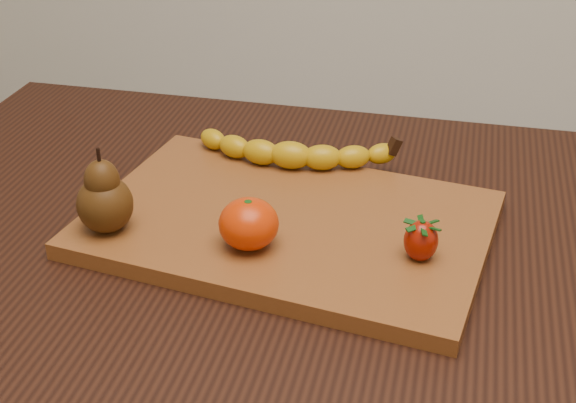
% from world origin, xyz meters
% --- Properties ---
extents(table, '(1.00, 0.70, 0.76)m').
position_xyz_m(table, '(0.00, 0.00, 0.66)').
color(table, black).
rests_on(table, ground).
extents(cutting_board, '(0.49, 0.36, 0.02)m').
position_xyz_m(cutting_board, '(0.03, -0.01, 0.77)').
color(cutting_board, brown).
rests_on(cutting_board, table).
extents(banana, '(0.23, 0.07, 0.04)m').
position_xyz_m(banana, '(0.00, 0.11, 0.80)').
color(banana, '#C39609').
rests_on(banana, cutting_board).
extents(pear, '(0.08, 0.08, 0.10)m').
position_xyz_m(pear, '(-0.16, -0.08, 0.83)').
color(pear, '#42250A').
rests_on(pear, cutting_board).
extents(mandarin, '(0.07, 0.07, 0.06)m').
position_xyz_m(mandarin, '(0.00, -0.08, 0.81)').
color(mandarin, red).
rests_on(mandarin, cutting_board).
extents(strawberry, '(0.05, 0.05, 0.05)m').
position_xyz_m(strawberry, '(0.18, -0.06, 0.80)').
color(strawberry, '#901303').
rests_on(strawberry, cutting_board).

